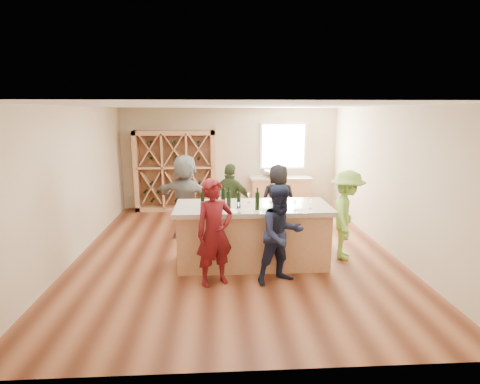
{
  "coord_description": "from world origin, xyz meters",
  "views": [
    {
      "loc": [
        -0.31,
        -6.97,
        2.7
      ],
      "look_at": [
        0.1,
        0.2,
        1.15
      ],
      "focal_mm": 28.0,
      "sensor_mm": 36.0,
      "label": 1
    }
  ],
  "objects": [
    {
      "name": "wine_bottle_c",
      "position": [
        -0.24,
        -0.7,
        1.24
      ],
      "size": [
        0.1,
        0.1,
        0.32
      ],
      "primitive_type": "cylinder",
      "rotation": [
        0.0,
        0.0,
        -0.32
      ],
      "color": "black",
      "rests_on": "tasting_counter_top"
    },
    {
      "name": "person_far_left",
      "position": [
        -1.02,
        0.88,
        0.91
      ],
      "size": [
        1.77,
        1.32,
        1.82
      ],
      "primitive_type": "imported",
      "rotation": [
        0.0,
        0.0,
        2.66
      ],
      "color": "slate",
      "rests_on": "floor"
    },
    {
      "name": "wine_bottle_d",
      "position": [
        -0.15,
        -0.81,
        1.23
      ],
      "size": [
        0.09,
        0.09,
        0.3
      ],
      "primitive_type": "cylinder",
      "rotation": [
        0.0,
        0.0,
        0.35
      ],
      "color": "black",
      "rests_on": "tasting_counter_top"
    },
    {
      "name": "floor",
      "position": [
        0.0,
        0.0,
        -0.05
      ],
      "size": [
        6.0,
        7.0,
        0.1
      ],
      "primitive_type": "cube",
      "color": "brown",
      "rests_on": "ground"
    },
    {
      "name": "wall_back",
      "position": [
        0.0,
        3.55,
        1.4
      ],
      "size": [
        6.0,
        0.1,
        2.8
      ],
      "primitive_type": "cube",
      "color": "#C3AF8E",
      "rests_on": "ground"
    },
    {
      "name": "tasting_menu_c",
      "position": [
        1.11,
        -1.03,
        1.08
      ],
      "size": [
        0.33,
        0.38,
        0.0
      ],
      "primitive_type": "cube",
      "rotation": [
        0.0,
        0.0,
        0.32
      ],
      "color": "white",
      "rests_on": "tasting_counter_top"
    },
    {
      "name": "sink",
      "position": [
        1.2,
        3.2,
        1.01
      ],
      "size": [
        0.54,
        0.54,
        0.19
      ],
      "primitive_type": "imported",
      "color": "silver",
      "rests_on": "back_counter_top"
    },
    {
      "name": "tasting_counter_top",
      "position": [
        0.28,
        -0.61,
        1.04
      ],
      "size": [
        2.72,
        1.12,
        0.08
      ],
      "primitive_type": "cube",
      "color": "#AD9F8E",
      "rests_on": "tasting_counter_base"
    },
    {
      "name": "back_counter_top",
      "position": [
        1.4,
        3.2,
        0.89
      ],
      "size": [
        1.7,
        0.62,
        0.06
      ],
      "primitive_type": "cube",
      "color": "#AD9F8E",
      "rests_on": "back_counter_base"
    },
    {
      "name": "wall_front",
      "position": [
        0.0,
        -3.55,
        1.4
      ],
      "size": [
        6.0,
        0.1,
        2.8
      ],
      "primitive_type": "cube",
      "color": "#C3AF8E",
      "rests_on": "ground"
    },
    {
      "name": "faucet",
      "position": [
        1.2,
        3.38,
        1.07
      ],
      "size": [
        0.02,
        0.02,
        0.3
      ],
      "primitive_type": "cylinder",
      "color": "silver",
      "rests_on": "back_counter_top"
    },
    {
      "name": "wine_bottle_e",
      "position": [
        0.02,
        -0.79,
        1.21
      ],
      "size": [
        0.08,
        0.08,
        0.27
      ],
      "primitive_type": "cylinder",
      "rotation": [
        0.0,
        0.0,
        0.32
      ],
      "color": "black",
      "rests_on": "tasting_counter_top"
    },
    {
      "name": "tasting_menu_b",
      "position": [
        0.5,
        -0.96,
        1.08
      ],
      "size": [
        0.21,
        0.28,
        0.0
      ],
      "primitive_type": "cube",
      "rotation": [
        0.0,
        0.0,
        0.02
      ],
      "color": "white",
      "rests_on": "tasting_counter_top"
    },
    {
      "name": "window_pane",
      "position": [
        1.5,
        3.44,
        1.75
      ],
      "size": [
        1.18,
        0.01,
        1.18
      ],
      "primitive_type": "cube",
      "color": "white",
      "rests_on": "wall_back"
    },
    {
      "name": "person_far_right",
      "position": [
        0.96,
        0.84,
        0.8
      ],
      "size": [
        0.84,
        0.6,
        1.6
      ],
      "primitive_type": "imported",
      "rotation": [
        0.0,
        0.0,
        3.26
      ],
      "color": "black",
      "rests_on": "floor"
    },
    {
      "name": "wall_left",
      "position": [
        -3.05,
        0.0,
        1.4
      ],
      "size": [
        0.1,
        7.0,
        2.8
      ],
      "primitive_type": "cube",
      "color": "#C3AF8E",
      "rests_on": "ground"
    },
    {
      "name": "person_far_mid",
      "position": [
        -0.06,
        0.77,
        0.82
      ],
      "size": [
        1.07,
        0.82,
        1.63
      ],
      "primitive_type": "imported",
      "rotation": [
        0.0,
        0.0,
        2.75
      ],
      "color": "#263319",
      "rests_on": "floor"
    },
    {
      "name": "tasting_menu_a",
      "position": [
        -0.13,
        -0.97,
        1.08
      ],
      "size": [
        0.27,
        0.33,
        0.0
      ],
      "primitive_type": "cube",
      "rotation": [
        0.0,
        0.0,
        0.21
      ],
      "color": "white",
      "rests_on": "tasting_counter_top"
    },
    {
      "name": "wine_glass_e",
      "position": [
        1.23,
        -0.91,
        1.16
      ],
      "size": [
        0.07,
        0.07,
        0.17
      ],
      "primitive_type": "cone",
      "rotation": [
        0.0,
        0.0,
        -0.17
      ],
      "color": "white",
      "rests_on": "tasting_counter_top"
    },
    {
      "name": "wine_bottle_a",
      "position": [
        -0.59,
        -0.74,
        1.22
      ],
      "size": [
        0.07,
        0.07,
        0.27
      ],
      "primitive_type": "cylinder",
      "rotation": [
        0.0,
        0.0,
        0.12
      ],
      "color": "black",
      "rests_on": "tasting_counter_top"
    },
    {
      "name": "wine_bottle_b",
      "position": [
        -0.36,
        -0.82,
        1.24
      ],
      "size": [
        0.08,
        0.08,
        0.32
      ],
      "primitive_type": "cylinder",
      "rotation": [
        0.0,
        0.0,
        0.06
      ],
      "color": "black",
      "rests_on": "tasting_counter_top"
    },
    {
      "name": "wine_glass_b",
      "position": [
        0.53,
        -1.04,
        1.17
      ],
      "size": [
        0.09,
        0.09,
        0.18
      ],
      "primitive_type": "cone",
      "rotation": [
        0.0,
        0.0,
        -0.43
      ],
      "color": "white",
      "rests_on": "tasting_counter_top"
    },
    {
      "name": "wine_glass_d",
      "position": [
        0.71,
        -0.71,
        1.17
      ],
      "size": [
        0.09,
        0.09,
        0.18
      ],
      "primitive_type": "cone",
      "rotation": [
        0.0,
        0.0,
        -0.3
      ],
      "color": "white",
      "rests_on": "tasting_counter_top"
    },
    {
      "name": "wine_glass_f",
      "position": [
        0.23,
        -0.41,
        1.17
      ],
      "size": [
        0.07,
        0.07,
        0.18
      ],
      "primitive_type": "cone",
      "color": "white",
      "rests_on": "tasting_counter_top"
    },
    {
      "name": "person_server",
      "position": [
        2.03,
        -0.45,
        0.83
      ],
      "size": [
        0.86,
        1.18,
        1.66
      ],
      "primitive_type": "imported",
      "rotation": [
        0.0,
        0.0,
        1.2
      ],
      "color": "#8CC64C",
      "rests_on": "floor"
    },
    {
      "name": "window_frame",
      "position": [
        1.5,
        3.47,
        1.75
      ],
      "size": [
        1.3,
        0.06,
        1.3
      ],
      "primitive_type": "cube",
      "color": "white",
      "rests_on": "wall_back"
    },
    {
      "name": "back_counter_base",
      "position": [
        1.4,
        3.2,
        0.43
      ],
      "size": [
        1.6,
        0.58,
        0.86
      ],
      "primitive_type": "cube",
      "color": "tan",
      "rests_on": "floor"
    },
    {
      "name": "person_near_left",
      "position": [
        -0.39,
        -1.4,
        0.85
      ],
      "size": [
        0.75,
        0.67,
        1.7
      ],
      "primitive_type": "imported",
      "rotation": [
        0.0,
        0.0,
        0.43
      ],
      "color": "#590F14",
      "rests_on": "floor"
    },
    {
      "name": "wine_glass_c",
      "position": [
        0.95,
        -1.01,
        1.17
      ],
      "size": [
        0.08,
        0.08,
        0.18
      ],
      "primitive_type": "cone",
      "rotation": [
        0.0,
        0.0,
        0.18
      ],
      "color": "white",
      "rests_on": "tasting_counter_top"
    },
    {
      "name": "wine_glass_a",
      "position": [
        0.01,
        -1.1,
        1.16
      ],
      "size": [
        0.08,
        0.08,
        0.16
      ],
      "primitive_type": "cone",
      "rotation": [
        0.0,
        0.0,
        0.3
      ],
      "color": "white",
      "rests_on": "tasting_counter_top"
    },
    {
      "name": "wall_right",
      "position": [
        3.05,
        0.0,
        1.4
      ],
      "size": [
        0.1,
        7.0,
        2.8
      ],
      "primitive_type": "cube",
      "color": "#C3AF8E",
      "rests_on": "ground"
    },
    {
      "name": "tasting_counter_base",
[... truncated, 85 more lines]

